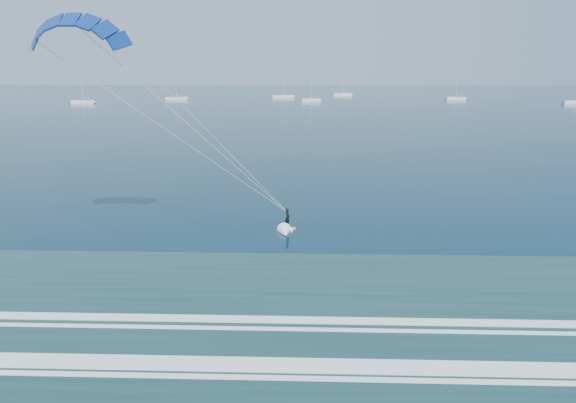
{
  "coord_description": "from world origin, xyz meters",
  "views": [
    {
      "loc": [
        3.12,
        -13.42,
        11.88
      ],
      "look_at": [
        1.93,
        22.34,
        2.77
      ],
      "focal_mm": 32.0,
      "sensor_mm": 36.0,
      "label": 1
    }
  ],
  "objects_px": {
    "sailboat_2": "(283,96)",
    "sailboat_3": "(311,100)",
    "sailboat_0": "(83,102)",
    "sailboat_1": "(177,98)",
    "kitesurfer_rig": "(192,128)",
    "sailboat_5": "(456,98)",
    "sailboat_4": "(343,94)",
    "sailboat_6": "(576,102)"
  },
  "relations": [
    {
      "from": "kitesurfer_rig",
      "to": "sailboat_3",
      "type": "height_order",
      "value": "kitesurfer_rig"
    },
    {
      "from": "sailboat_2",
      "to": "kitesurfer_rig",
      "type": "bearing_deg",
      "value": -89.32
    },
    {
      "from": "sailboat_5",
      "to": "sailboat_6",
      "type": "height_order",
      "value": "sailboat_6"
    },
    {
      "from": "sailboat_0",
      "to": "sailboat_2",
      "type": "height_order",
      "value": "sailboat_2"
    },
    {
      "from": "sailboat_3",
      "to": "kitesurfer_rig",
      "type": "bearing_deg",
      "value": -93.27
    },
    {
      "from": "sailboat_0",
      "to": "sailboat_2",
      "type": "relative_size",
      "value": 0.91
    },
    {
      "from": "sailboat_1",
      "to": "sailboat_4",
      "type": "bearing_deg",
      "value": 29.13
    },
    {
      "from": "sailboat_4",
      "to": "kitesurfer_rig",
      "type": "bearing_deg",
      "value": -96.59
    },
    {
      "from": "sailboat_6",
      "to": "sailboat_2",
      "type": "bearing_deg",
      "value": 159.78
    },
    {
      "from": "sailboat_2",
      "to": "sailboat_3",
      "type": "relative_size",
      "value": 1.24
    },
    {
      "from": "sailboat_2",
      "to": "sailboat_4",
      "type": "xyz_separation_m",
      "value": [
        28.66,
        23.83,
        -0.0
      ]
    },
    {
      "from": "kitesurfer_rig",
      "to": "sailboat_4",
      "type": "height_order",
      "value": "kitesurfer_rig"
    },
    {
      "from": "sailboat_3",
      "to": "sailboat_2",
      "type": "bearing_deg",
      "value": 113.61
    },
    {
      "from": "sailboat_0",
      "to": "sailboat_4",
      "type": "relative_size",
      "value": 0.96
    },
    {
      "from": "sailboat_0",
      "to": "sailboat_2",
      "type": "bearing_deg",
      "value": 31.12
    },
    {
      "from": "sailboat_0",
      "to": "sailboat_3",
      "type": "xyz_separation_m",
      "value": [
        85.94,
        16.04,
        -0.01
      ]
    },
    {
      "from": "sailboat_3",
      "to": "sailboat_5",
      "type": "xyz_separation_m",
      "value": [
        61.49,
        14.23,
        0.0
      ]
    },
    {
      "from": "sailboat_1",
      "to": "sailboat_2",
      "type": "height_order",
      "value": "sailboat_2"
    },
    {
      "from": "sailboat_0",
      "to": "sailboat_4",
      "type": "height_order",
      "value": "sailboat_4"
    },
    {
      "from": "sailboat_1",
      "to": "sailboat_2",
      "type": "relative_size",
      "value": 0.98
    },
    {
      "from": "sailboat_5",
      "to": "kitesurfer_rig",
      "type": "bearing_deg",
      "value": -110.7
    },
    {
      "from": "sailboat_3",
      "to": "sailboat_5",
      "type": "distance_m",
      "value": 63.11
    },
    {
      "from": "sailboat_1",
      "to": "sailboat_5",
      "type": "height_order",
      "value": "sailboat_1"
    },
    {
      "from": "sailboat_0",
      "to": "sailboat_4",
      "type": "bearing_deg",
      "value": 33.72
    },
    {
      "from": "sailboat_0",
      "to": "sailboat_1",
      "type": "relative_size",
      "value": 0.92
    },
    {
      "from": "sailboat_2",
      "to": "sailboat_3",
      "type": "height_order",
      "value": "sailboat_2"
    },
    {
      "from": "sailboat_0",
      "to": "sailboat_2",
      "type": "xyz_separation_m",
      "value": [
        73.55,
        44.4,
        0.01
      ]
    },
    {
      "from": "sailboat_0",
      "to": "sailboat_4",
      "type": "xyz_separation_m",
      "value": [
        102.21,
        68.23,
        0.0
      ]
    },
    {
      "from": "sailboat_6",
      "to": "sailboat_1",
      "type": "bearing_deg",
      "value": 171.36
    },
    {
      "from": "kitesurfer_rig",
      "to": "sailboat_4",
      "type": "relative_size",
      "value": 1.43
    },
    {
      "from": "sailboat_4",
      "to": "sailboat_0",
      "type": "bearing_deg",
      "value": -146.28
    },
    {
      "from": "sailboat_2",
      "to": "sailboat_1",
      "type": "bearing_deg",
      "value": -159.09
    },
    {
      "from": "sailboat_4",
      "to": "sailboat_6",
      "type": "height_order",
      "value": "sailboat_6"
    },
    {
      "from": "sailboat_1",
      "to": "sailboat_5",
      "type": "bearing_deg",
      "value": 1.45
    },
    {
      "from": "kitesurfer_rig",
      "to": "sailboat_4",
      "type": "distance_m",
      "value": 228.82
    },
    {
      "from": "kitesurfer_rig",
      "to": "sailboat_2",
      "type": "xyz_separation_m",
      "value": [
        -2.4,
        203.35,
        -7.48
      ]
    },
    {
      "from": "kitesurfer_rig",
      "to": "sailboat_3",
      "type": "distance_m",
      "value": 175.44
    },
    {
      "from": "kitesurfer_rig",
      "to": "sailboat_5",
      "type": "height_order",
      "value": "kitesurfer_rig"
    },
    {
      "from": "sailboat_1",
      "to": "sailboat_3",
      "type": "relative_size",
      "value": 1.22
    },
    {
      "from": "kitesurfer_rig",
      "to": "sailboat_5",
      "type": "relative_size",
      "value": 1.58
    },
    {
      "from": "sailboat_4",
      "to": "sailboat_5",
      "type": "distance_m",
      "value": 59.04
    },
    {
      "from": "kitesurfer_rig",
      "to": "sailboat_3",
      "type": "bearing_deg",
      "value": 86.73
    }
  ]
}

